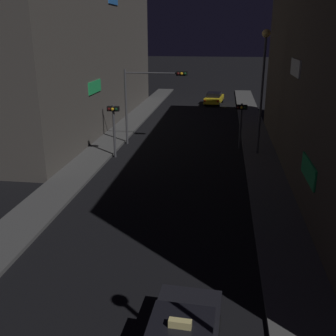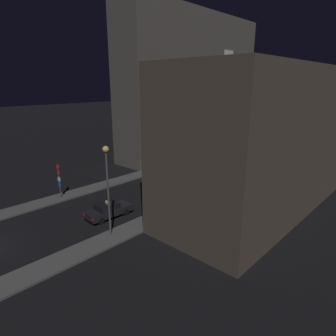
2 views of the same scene
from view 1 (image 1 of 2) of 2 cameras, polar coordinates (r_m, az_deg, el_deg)
sidewalk_left at (r=29.80m, az=-9.13°, el=3.01°), size 2.26×63.50×0.17m
sidewalk_right at (r=28.65m, az=13.09°, el=2.10°), size 2.26×63.50×0.17m
far_car at (r=48.25m, az=6.66°, el=9.99°), size 2.31×4.63×1.42m
traffic_light_overhead at (r=29.60m, az=-2.84°, el=11.00°), size 4.66×0.42×5.62m
traffic_light_left_kerb at (r=26.87m, az=-7.85°, el=6.86°), size 0.80×0.42×3.61m
traffic_light_right_kerb at (r=29.32m, az=10.51°, el=7.35°), size 0.80×0.42×3.32m
street_lamp_far_block at (r=27.32m, az=13.61°, el=13.54°), size 0.54×0.54×8.20m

